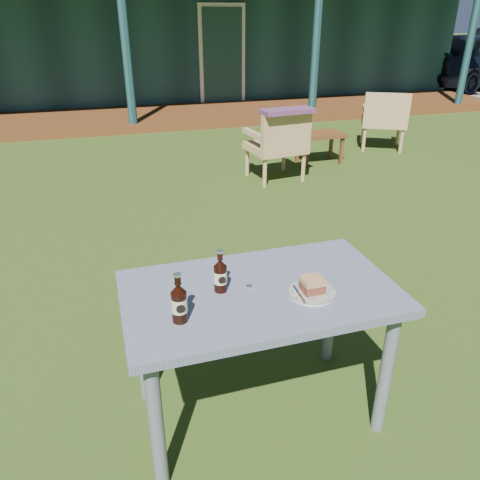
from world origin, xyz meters
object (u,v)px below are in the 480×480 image
object	(u,v)px
cake_slice	(313,285)
cola_bottle_far	(179,302)
car_near	(477,60)
cafe_table	(259,308)
cola_bottle_near	(220,275)
plate	(312,292)
armchair_right	(385,117)
side_table	(320,137)
armchair_left	(279,142)

from	to	relation	value
cake_slice	cola_bottle_far	bearing A→B (deg)	-177.12
car_near	cafe_table	xyz separation A→B (m)	(-9.21, -9.09, -0.10)
cake_slice	cola_bottle_near	bearing A→B (deg)	159.44
plate	cola_bottle_near	bearing A→B (deg)	159.27
cola_bottle_far	armchair_right	xyz separation A→B (m)	(3.76, 4.39, -0.34)
cola_bottle_near	side_table	size ratio (longest dim) A/B	0.33
cafe_table	cola_bottle_near	size ratio (longest dim) A/B	6.14
cafe_table	cake_slice	world-z (taller)	cake_slice
armchair_right	side_table	bearing A→B (deg)	-163.11
cake_slice	car_near	bearing A→B (deg)	45.60
car_near	side_table	world-z (taller)	car_near
cake_slice	cola_bottle_far	distance (m)	0.58
cafe_table	cola_bottle_far	world-z (taller)	cola_bottle_far
cake_slice	armchair_right	world-z (taller)	armchair_right
plate	cake_slice	bearing A→B (deg)	22.06
car_near	armchair_left	world-z (taller)	car_near
car_near	cake_slice	size ratio (longest dim) A/B	45.94
side_table	armchair_right	bearing A→B (deg)	16.89
cafe_table	armchair_right	distance (m)	5.44
plate	cola_bottle_far	distance (m)	0.58
plate	cola_bottle_near	world-z (taller)	cola_bottle_near
cola_bottle_near	side_table	world-z (taller)	cola_bottle_near
cake_slice	side_table	size ratio (longest dim) A/B	0.15
plate	armchair_left	size ratio (longest dim) A/B	0.25
cola_bottle_far	armchair_left	size ratio (longest dim) A/B	0.26
car_near	side_table	distance (m)	8.73
plate	cola_bottle_near	distance (m)	0.40
cola_bottle_near	side_table	distance (m)	4.55
armchair_right	car_near	bearing A→B (deg)	39.71
plate	armchair_right	world-z (taller)	armchair_right
cola_bottle_near	cafe_table	bearing A→B (deg)	-12.66
armchair_left	car_near	bearing A→B (deg)	36.27
cola_bottle_near	armchair_right	distance (m)	5.52
cake_slice	side_table	xyz separation A→B (m)	(2.00, 4.00, -0.42)
armchair_right	side_table	distance (m)	1.24
plate	armchair_left	xyz separation A→B (m)	(1.21, 3.48, -0.27)
car_near	plate	distance (m)	12.87
cafe_table	armchair_right	world-z (taller)	armchair_right
cola_bottle_near	plate	bearing A→B (deg)	-20.73
car_near	cola_bottle_far	distance (m)	13.30
cafe_table	car_near	bearing A→B (deg)	44.64
cafe_table	cake_slice	bearing A→B (deg)	-26.57
car_near	armchair_left	distance (m)	9.67
cola_bottle_near	armchair_right	size ratio (longest dim) A/B	0.24
car_near	cola_bottle_far	xyz separation A→B (m)	(-9.58, -9.22, 0.08)
armchair_left	armchair_right	bearing A→B (deg)	24.11
cafe_table	armchair_left	world-z (taller)	armchair_left
side_table	plate	bearing A→B (deg)	-116.58
car_near	cola_bottle_near	distance (m)	13.03
cake_slice	cafe_table	bearing A→B (deg)	153.43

